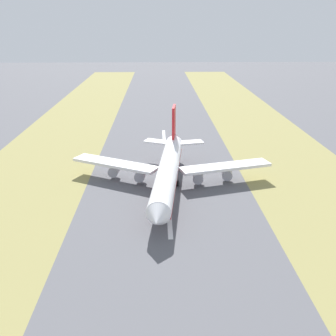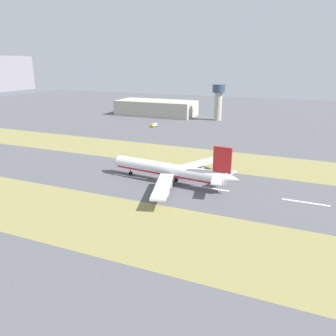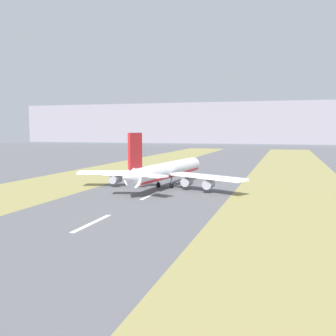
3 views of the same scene
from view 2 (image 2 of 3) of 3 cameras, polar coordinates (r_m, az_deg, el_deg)
The scene contains 10 objects.
ground_plane at distance 155.44m, azimuth -1.68°, elevation -2.22°, with size 800.00×800.00×0.00m, color #56565B.
grass_median_west at distance 119.37m, azimuth -10.75°, elevation -9.09°, with size 40.00×600.00×0.01m, color olive.
grass_median_east at distance 195.24m, azimuth 3.78°, elevation 2.01°, with size 40.00×600.00×0.01m, color olive.
centreline_dash_near at distance 143.18m, azimuth 22.87°, elevation -5.53°, with size 1.20×18.00×0.01m, color silver.
centreline_dash_mid at distance 147.49m, azimuth 7.22°, elevation -3.50°, with size 1.20×18.00×0.01m, color silver.
centreline_dash_far at distance 161.88m, azimuth -6.52°, elevation -1.49°, with size 1.20×18.00×0.01m, color silver.
airplane_main_jet at distance 150.55m, azimuth 0.63°, elevation -0.46°, with size 63.77×67.20×20.20m.
terminal_building at distance 349.26m, azimuth -2.08°, elevation 10.43°, with size 36.00×81.78×15.10m, color #B2AD9E.
control_tower at distance 319.42m, azimuth 8.78°, elevation 11.90°, with size 12.00×12.00×33.58m.
service_truck at distance 285.19m, azimuth -2.46°, elevation 7.50°, with size 6.38×4.50×3.10m.
Camera 2 is at (-132.61, -60.64, 53.84)m, focal length 35.00 mm.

